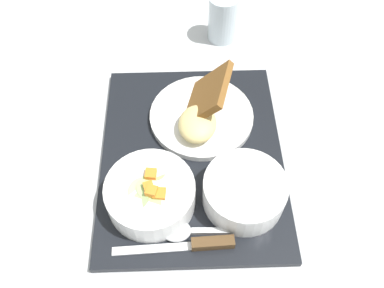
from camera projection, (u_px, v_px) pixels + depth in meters
ground_plane at (192, 158)px, 0.73m from camera, size 4.00×4.00×0.00m
serving_tray at (192, 156)px, 0.72m from camera, size 0.43×0.36×0.01m
bowl_salad at (150, 194)px, 0.64m from camera, size 0.14×0.14×0.06m
bowl_soup at (245, 190)px, 0.64m from camera, size 0.13×0.13×0.05m
plate_main at (201, 114)px, 0.74m from camera, size 0.19×0.19×0.09m
knife at (200, 244)px, 0.61m from camera, size 0.03×0.19×0.02m
spoon at (188, 231)px, 0.63m from camera, size 0.04×0.14×0.01m
glass_water at (223, 20)px, 0.87m from camera, size 0.06×0.06×0.10m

